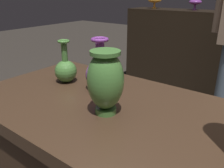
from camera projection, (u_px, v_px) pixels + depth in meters
name	position (u px, v px, depth m)	size (l,w,h in m)	color
vase_centerpiece	(106.00, 81.00, 0.78)	(0.12, 0.12, 0.22)	#477A38
vase_tall_behind	(66.00, 69.00, 1.08)	(0.10, 0.10, 0.20)	#477A38
vase_right_accent	(100.00, 72.00, 0.99)	(0.13, 0.13, 0.22)	#7A388E
shelf_vase_far_left	(155.00, 0.00, 2.98)	(0.17, 0.17, 0.13)	orange
shelf_vase_left	(195.00, 2.00, 2.69)	(0.14, 0.14, 0.12)	#7A388E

